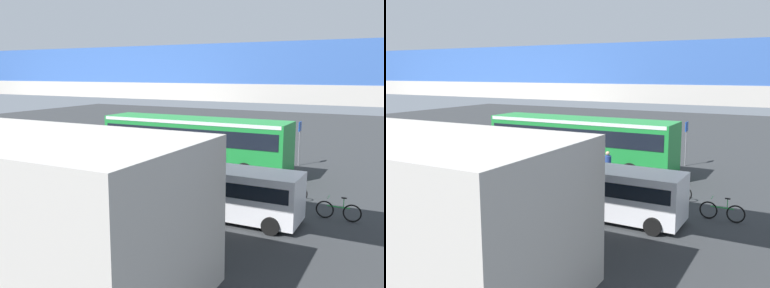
# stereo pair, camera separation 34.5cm
# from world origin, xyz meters

# --- Properties ---
(ground) EXTENTS (80.00, 80.00, 0.00)m
(ground) POSITION_xyz_m (0.00, 0.00, 0.00)
(ground) COLOR #2D3033
(city_bus) EXTENTS (11.54, 2.85, 3.15)m
(city_bus) POSITION_xyz_m (-0.86, -0.14, 1.88)
(city_bus) COLOR #1E8C38
(city_bus) RESTS_ON ground
(parked_van) EXTENTS (4.80, 2.17, 2.05)m
(parked_van) POSITION_xyz_m (-6.48, 6.84, 1.18)
(parked_van) COLOR silver
(parked_van) RESTS_ON ground
(bicycle_green) EXTENTS (1.77, 0.44, 0.96)m
(bicycle_green) POSITION_xyz_m (-10.00, 5.03, 0.37)
(bicycle_green) COLOR black
(bicycle_green) RESTS_ON ground
(bicycle_blue) EXTENTS (1.77, 0.44, 0.96)m
(bicycle_blue) POSITION_xyz_m (-7.51, 3.21, 0.37)
(bicycle_blue) COLOR black
(bicycle_blue) RESTS_ON ground
(pedestrian) EXTENTS (0.38, 0.38, 1.79)m
(pedestrian) POSITION_xyz_m (-3.73, 2.22, 0.89)
(pedestrian) COLOR #2D2D38
(pedestrian) RESTS_ON ground
(traffic_sign) EXTENTS (0.08, 0.60, 2.80)m
(traffic_sign) POSITION_xyz_m (-6.20, -4.25, 1.89)
(traffic_sign) COLOR slate
(traffic_sign) RESTS_ON ground
(lane_dash_leftmost) EXTENTS (2.00, 0.20, 0.01)m
(lane_dash_leftmost) POSITION_xyz_m (-4.00, -2.78, 0.00)
(lane_dash_leftmost) COLOR silver
(lane_dash_leftmost) RESTS_ON ground
(lane_dash_left) EXTENTS (2.00, 0.20, 0.01)m
(lane_dash_left) POSITION_xyz_m (0.00, -2.78, 0.00)
(lane_dash_left) COLOR silver
(lane_dash_left) RESTS_ON ground
(lane_dash_centre) EXTENTS (2.00, 0.20, 0.01)m
(lane_dash_centre) POSITION_xyz_m (4.00, -2.78, 0.00)
(lane_dash_centre) COLOR silver
(lane_dash_centre) RESTS_ON ground
(pedestrian_overpass) EXTENTS (29.46, 2.60, 6.63)m
(pedestrian_overpass) POSITION_xyz_m (0.00, 9.85, 4.93)
(pedestrian_overpass) COLOR #B2ADA5
(pedestrian_overpass) RESTS_ON ground
(station_building) EXTENTS (9.00, 5.04, 4.20)m
(station_building) POSITION_xyz_m (-3.38, 14.13, 2.10)
(station_building) COLOR #B2ADA5
(station_building) RESTS_ON ground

